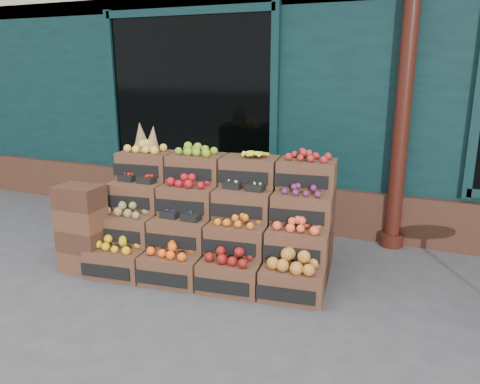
% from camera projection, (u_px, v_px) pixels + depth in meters
% --- Properties ---
extents(ground, '(60.00, 60.00, 0.00)m').
position_uv_depth(ground, '(230.00, 302.00, 4.28)').
color(ground, '#454547').
rests_on(ground, ground).
extents(shop_facade, '(12.00, 6.24, 4.80)m').
position_uv_depth(shop_facade, '(350.00, 48.00, 8.19)').
color(shop_facade, black).
rests_on(shop_facade, ground).
extents(crate_display, '(2.52, 1.47, 1.50)m').
position_uv_depth(crate_display, '(216.00, 225.00, 4.95)').
color(crate_display, '#513020').
rests_on(crate_display, ground).
extents(spare_crates, '(0.47, 0.33, 0.92)m').
position_uv_depth(spare_crates, '(82.00, 229.00, 4.84)').
color(spare_crates, '#513020').
rests_on(spare_crates, ground).
extents(shopkeeper, '(0.77, 0.64, 1.81)m').
position_uv_depth(shopkeeper, '(197.00, 145.00, 7.22)').
color(shopkeeper, '#1B5F2C').
rests_on(shopkeeper, ground).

